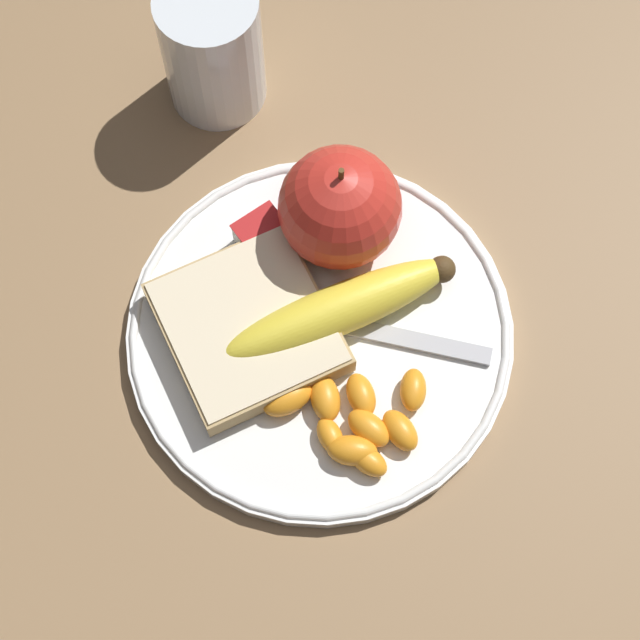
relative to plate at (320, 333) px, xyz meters
The scene contains 17 objects.
ground_plane 0.01m from the plate, ahead, with size 3.00×3.00×0.00m, color olive.
plate is the anchor object (origin of this frame).
juice_glass 0.21m from the plate, 165.24° to the left, with size 0.07×0.07×0.10m.
apple 0.08m from the plate, 133.75° to the left, with size 0.08×0.08×0.09m.
banana 0.03m from the plate, 83.79° to the left, with size 0.07×0.17×0.03m.
bread_slice 0.05m from the plate, 123.78° to the right, with size 0.13×0.12×0.02m.
fork 0.01m from the plate, 69.79° to the left, with size 0.14×0.13×0.00m.
jam_packet 0.07m from the plate, behind, with size 0.04×0.03×0.02m.
orange_segment_0 0.06m from the plate, ahead, with size 0.03×0.03×0.02m.
orange_segment_1 0.07m from the plate, 18.22° to the left, with size 0.03×0.03×0.02m.
orange_segment_2 0.08m from the plate, 11.73° to the right, with size 0.03×0.03×0.02m.
orange_segment_3 0.09m from the plate, 22.23° to the right, with size 0.04×0.04×0.02m.
orange_segment_4 0.10m from the plate, 17.26° to the right, with size 0.03×0.02×0.02m.
orange_segment_5 0.09m from the plate, ahead, with size 0.03×0.02×0.02m.
orange_segment_6 0.07m from the plate, 30.78° to the right, with size 0.03×0.02×0.01m.
orange_segment_7 0.05m from the plate, 31.92° to the right, with size 0.04×0.03×0.02m.
orange_segment_8 0.06m from the plate, 58.53° to the right, with size 0.02×0.04×0.02m.
Camera 1 is at (0.20, -0.14, 0.68)m, focal length 60.00 mm.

